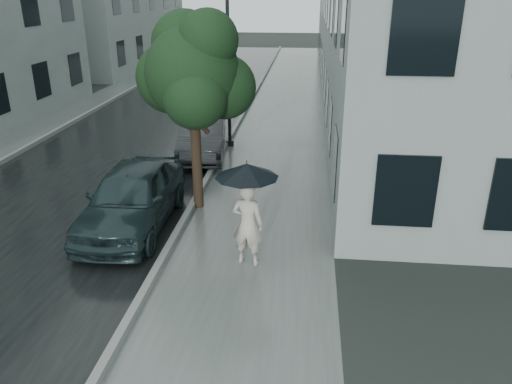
# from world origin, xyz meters

# --- Properties ---
(ground) EXTENTS (120.00, 120.00, 0.00)m
(ground) POSITION_xyz_m (0.00, 0.00, 0.00)
(ground) COLOR black
(ground) RESTS_ON ground
(sidewalk) EXTENTS (3.50, 60.00, 0.01)m
(sidewalk) POSITION_xyz_m (0.25, 12.00, 0.00)
(sidewalk) COLOR slate
(sidewalk) RESTS_ON ground
(kerb_near) EXTENTS (0.15, 60.00, 0.15)m
(kerb_near) POSITION_xyz_m (-1.57, 12.00, 0.07)
(kerb_near) COLOR slate
(kerb_near) RESTS_ON ground
(asphalt_road) EXTENTS (6.85, 60.00, 0.00)m
(asphalt_road) POSITION_xyz_m (-5.08, 12.00, 0.00)
(asphalt_road) COLOR black
(asphalt_road) RESTS_ON ground
(kerb_far) EXTENTS (0.15, 60.00, 0.15)m
(kerb_far) POSITION_xyz_m (-8.57, 12.00, 0.07)
(kerb_far) COLOR slate
(kerb_far) RESTS_ON ground
(sidewalk_far) EXTENTS (1.70, 60.00, 0.01)m
(sidewalk_far) POSITION_xyz_m (-9.50, 12.00, 0.00)
(sidewalk_far) COLOR #4C5451
(sidewalk_far) RESTS_ON ground
(building_near) EXTENTS (7.02, 36.00, 9.00)m
(building_near) POSITION_xyz_m (5.47, 19.50, 4.50)
(building_near) COLOR gray
(building_near) RESTS_ON ground
(building_far_b) EXTENTS (7.02, 18.00, 8.00)m
(building_far_b) POSITION_xyz_m (-13.77, 30.00, 4.00)
(building_far_b) COLOR gray
(building_far_b) RESTS_ON ground
(pedestrian) EXTENTS (0.72, 0.54, 1.78)m
(pedestrian) POSITION_xyz_m (0.20, 1.12, 0.90)
(pedestrian) COLOR #BAB2A3
(pedestrian) RESTS_ON sidewalk
(umbrella) EXTENTS (1.36, 1.36, 1.31)m
(umbrella) POSITION_xyz_m (0.20, 1.11, 2.05)
(umbrella) COLOR black
(umbrella) RESTS_ON ground
(street_tree) EXTENTS (2.97, 2.70, 4.93)m
(street_tree) POSITION_xyz_m (-1.43, 3.97, 3.47)
(street_tree) COLOR #332619
(street_tree) RESTS_ON ground
(lamp_post) EXTENTS (0.83, 0.44, 5.61)m
(lamp_post) POSITION_xyz_m (-1.59, 9.41, 3.19)
(lamp_post) COLOR black
(lamp_post) RESTS_ON ground
(car_near) EXTENTS (1.82, 4.42, 1.50)m
(car_near) POSITION_xyz_m (-2.72, 2.59, 0.76)
(car_near) COLOR #1B2B2E
(car_near) RESTS_ON ground
(car_far) EXTENTS (1.98, 4.28, 1.36)m
(car_far) POSITION_xyz_m (-2.20, 8.19, 0.69)
(car_far) COLOR #242629
(car_far) RESTS_ON ground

